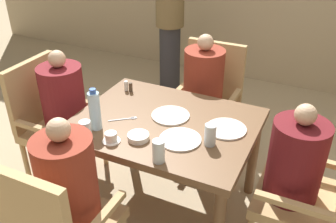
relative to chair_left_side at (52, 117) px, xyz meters
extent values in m
plane|color=tan|center=(0.98, 0.00, -0.50)|extent=(16.00, 16.00, 0.00)
cube|color=brown|center=(0.98, 0.00, 0.20)|extent=(1.17, 0.92, 0.05)
cylinder|color=brown|center=(0.46, -0.40, -0.16)|extent=(0.07, 0.07, 0.67)
cylinder|color=brown|center=(0.46, 0.40, -0.16)|extent=(0.07, 0.07, 0.67)
cylinder|color=brown|center=(1.51, 0.40, -0.16)|extent=(0.07, 0.07, 0.67)
cube|color=tan|center=(0.09, 0.00, -0.10)|extent=(0.50, 0.50, 0.07)
cube|color=tan|center=(-0.15, 0.00, 0.19)|extent=(0.05, 0.50, 0.51)
cube|color=tan|center=(0.09, 0.23, 0.05)|extent=(0.45, 0.04, 0.04)
cube|color=tan|center=(0.09, -0.23, 0.05)|extent=(0.45, 0.04, 0.04)
cylinder|color=tan|center=(0.31, 0.22, -0.32)|extent=(0.04, 0.04, 0.36)
cylinder|color=tan|center=(0.31, -0.22, -0.32)|extent=(0.04, 0.04, 0.36)
cylinder|color=tan|center=(-0.14, 0.22, -0.32)|extent=(0.04, 0.04, 0.36)
cylinder|color=tan|center=(-0.14, -0.22, -0.32)|extent=(0.04, 0.04, 0.36)
cylinder|color=maroon|center=(0.15, 0.00, -0.28)|extent=(0.24, 0.24, 0.43)
cylinder|color=maroon|center=(0.15, 0.00, 0.19)|extent=(0.32, 0.32, 0.52)
sphere|color=tan|center=(0.15, 0.00, 0.52)|extent=(0.12, 0.12, 0.12)
cube|color=tan|center=(0.98, 0.77, -0.10)|extent=(0.50, 0.50, 0.07)
cube|color=tan|center=(0.98, 1.00, 0.19)|extent=(0.50, 0.05, 0.51)
cube|color=tan|center=(1.22, 0.77, 0.05)|extent=(0.04, 0.45, 0.04)
cube|color=tan|center=(0.75, 0.77, 0.05)|extent=(0.04, 0.45, 0.04)
cylinder|color=tan|center=(1.21, 0.55, -0.32)|extent=(0.04, 0.04, 0.36)
cylinder|color=tan|center=(0.76, 0.55, -0.32)|extent=(0.04, 0.04, 0.36)
cylinder|color=tan|center=(1.21, 0.99, -0.32)|extent=(0.04, 0.04, 0.36)
cylinder|color=tan|center=(0.76, 0.99, -0.32)|extent=(0.04, 0.04, 0.36)
cylinder|color=maroon|center=(0.98, 0.71, -0.28)|extent=(0.24, 0.24, 0.43)
cylinder|color=maroon|center=(0.98, 0.71, 0.20)|extent=(0.32, 0.32, 0.54)
sphere|color=tan|center=(0.98, 0.71, 0.54)|extent=(0.13, 0.13, 0.13)
cube|color=tan|center=(1.88, 0.00, -0.10)|extent=(0.50, 0.50, 0.07)
cube|color=tan|center=(1.88, -0.23, 0.05)|extent=(0.45, 0.04, 0.04)
cube|color=tan|center=(1.88, 0.23, 0.05)|extent=(0.45, 0.04, 0.04)
cylinder|color=tan|center=(1.66, 0.22, -0.32)|extent=(0.04, 0.04, 0.36)
cylinder|color=tan|center=(2.10, 0.22, -0.32)|extent=(0.04, 0.04, 0.36)
cylinder|color=#5B1419|center=(1.82, 0.00, -0.28)|extent=(0.24, 0.24, 0.43)
cylinder|color=#5B1419|center=(1.82, 0.00, 0.18)|extent=(0.32, 0.32, 0.49)
sphere|color=tan|center=(1.82, 0.00, 0.49)|extent=(0.12, 0.12, 0.12)
cube|color=tan|center=(0.75, -1.00, 0.19)|extent=(0.50, 0.05, 0.51)
cube|color=tan|center=(0.52, -0.77, 0.05)|extent=(0.04, 0.45, 0.04)
cube|color=tan|center=(0.98, -0.77, 0.05)|extent=(0.04, 0.45, 0.04)
cylinder|color=tan|center=(0.53, -0.55, -0.32)|extent=(0.04, 0.04, 0.36)
cylinder|color=maroon|center=(0.75, -0.71, 0.19)|extent=(0.32, 0.32, 0.51)
sphere|color=tan|center=(0.75, -0.71, 0.51)|extent=(0.12, 0.12, 0.12)
cylinder|color=#2D2D33|center=(0.26, 1.61, -0.09)|extent=(0.23, 0.23, 0.81)
cylinder|color=white|center=(0.99, 0.07, 0.23)|extent=(0.26, 0.26, 0.01)
cylinder|color=white|center=(1.16, -0.16, 0.23)|extent=(0.26, 0.26, 0.01)
cylinder|color=white|center=(1.38, 0.08, 0.23)|extent=(0.26, 0.26, 0.01)
cylinder|color=white|center=(0.80, -0.35, 0.23)|extent=(0.11, 0.11, 0.01)
cylinder|color=white|center=(0.80, -0.35, 0.26)|extent=(0.07, 0.07, 0.05)
cylinder|color=white|center=(0.93, -0.26, 0.24)|extent=(0.13, 0.13, 0.04)
cylinder|color=#A3C6DB|center=(0.63, -0.26, 0.35)|extent=(0.07, 0.07, 0.25)
cylinder|color=#3359B2|center=(0.63, -0.26, 0.49)|extent=(0.04, 0.04, 0.03)
cylinder|color=silver|center=(0.66, -0.40, 0.29)|extent=(0.07, 0.07, 0.14)
cylinder|color=silver|center=(1.14, -0.39, 0.29)|extent=(0.07, 0.07, 0.14)
cylinder|color=silver|center=(1.34, -0.12, 0.29)|extent=(0.07, 0.07, 0.14)
cylinder|color=white|center=(0.53, 0.27, 0.26)|extent=(0.03, 0.03, 0.08)
cylinder|color=#4C3D2D|center=(0.57, 0.27, 0.26)|extent=(0.03, 0.03, 0.07)
cube|color=silver|center=(0.72, -0.11, 0.23)|extent=(0.14, 0.11, 0.00)
cube|color=silver|center=(0.78, -0.05, 0.23)|extent=(0.04, 0.04, 0.00)
camera|label=1|loc=(1.90, -1.87, 1.51)|focal=40.00mm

